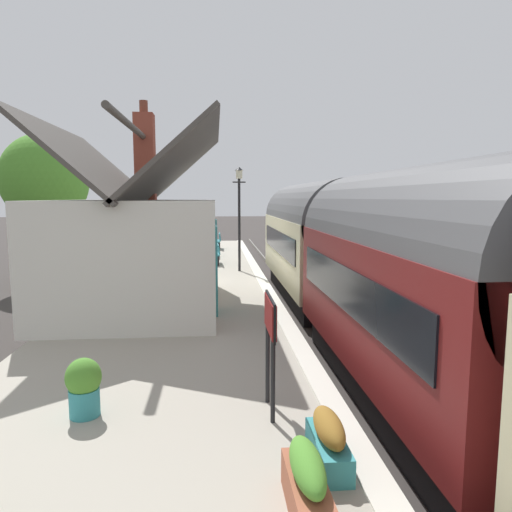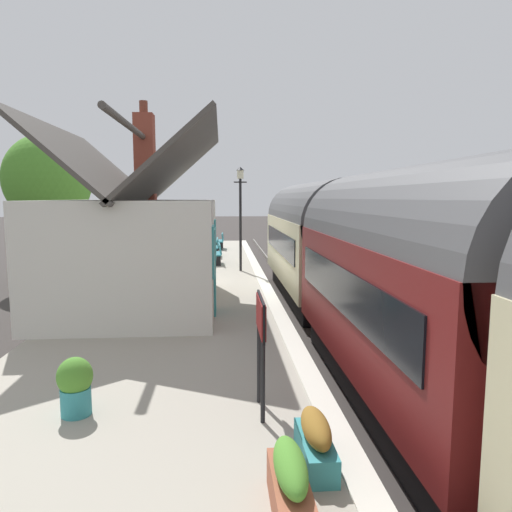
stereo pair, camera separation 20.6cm
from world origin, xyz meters
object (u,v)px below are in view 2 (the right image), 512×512
at_px(planter_edge_near, 151,251).
at_px(lamp_post_platform, 240,200).
at_px(station_building, 137,248).
at_px(planter_bench_left, 205,243).
at_px(station_sign_board, 261,325).
at_px(planter_bench_right, 75,385).
at_px(tree_behind_building, 48,180).
at_px(bench_near_building, 217,253).
at_px(planter_by_door, 290,485).
at_px(bench_mid_platform, 221,241).
at_px(planter_edge_far, 168,248).
at_px(planter_corner_building, 316,441).
at_px(train, 407,280).
at_px(bench_by_lamp, 215,247).

xyz_separation_m(planter_edge_near, lamp_post_platform, (-3.85, -4.04, 2.39)).
distance_m(station_building, planter_bench_left, 14.01).
height_order(station_building, station_sign_board, station_building).
relative_size(planter_bench_right, tree_behind_building, 0.12).
relative_size(bench_near_building, planter_edge_near, 1.89).
relative_size(planter_by_door, planter_edge_near, 1.38).
distance_m(bench_mid_platform, planter_edge_far, 3.45).
bearing_deg(planter_bench_right, tree_behind_building, 20.37).
height_order(station_building, planter_bench_right, station_building).
bearing_deg(planter_corner_building, planter_bench_right, 64.89).
height_order(planter_edge_near, lamp_post_platform, lamp_post_platform).
bearing_deg(planter_edge_near, planter_corner_building, -166.00).
bearing_deg(station_sign_board, planter_edge_far, 10.31).
height_order(planter_edge_near, planter_bench_left, planter_edge_near).
height_order(planter_bench_right, station_sign_board, station_sign_board).
xyz_separation_m(bench_near_building, lamp_post_platform, (-1.97, -0.93, 2.30)).
xyz_separation_m(planter_by_door, tree_behind_building, (16.81, 7.97, 3.29)).
relative_size(planter_edge_far, station_sign_board, 0.53).
bearing_deg(planter_bench_left, planter_corner_building, -174.87).
xyz_separation_m(train, bench_near_building, (11.64, 3.68, -0.83)).
bearing_deg(train, planter_bench_left, 13.98).
xyz_separation_m(station_building, bench_near_building, (7.76, -2.01, -1.08)).
relative_size(bench_mid_platform, planter_by_door, 1.36).
bearing_deg(planter_corner_building, bench_near_building, 4.42).
height_order(planter_bench_left, planter_corner_building, planter_bench_left).
relative_size(planter_bench_right, planter_corner_building, 0.82).
bearing_deg(planter_corner_building, lamp_post_platform, 1.13).
relative_size(lamp_post_platform, tree_behind_building, 0.63).
bearing_deg(tree_behind_building, station_building, -148.36).
bearing_deg(planter_edge_near, station_building, -173.44).
distance_m(planter_bench_right, planter_corner_building, 3.23).
relative_size(planter_edge_far, planter_bench_right, 1.07).
distance_m(planter_edge_near, tree_behind_building, 5.31).
bearing_deg(bench_by_lamp, planter_edge_far, 65.98).
relative_size(planter_edge_far, planter_edge_near, 1.11).
bearing_deg(planter_bench_left, planter_edge_far, 142.96).
bearing_deg(lamp_post_platform, planter_bench_left, 11.62).
bearing_deg(station_sign_board, lamp_post_platform, -1.02).
height_order(planter_edge_far, planter_by_door, planter_by_door).
bearing_deg(bench_near_building, planter_edge_near, 58.97).
bearing_deg(station_sign_board, station_building, 23.13).
distance_m(station_building, bench_near_building, 8.09).
bearing_deg(planter_edge_near, bench_near_building, -121.03).
bearing_deg(bench_by_lamp, planter_bench_left, 10.21).
relative_size(bench_mid_platform, lamp_post_platform, 0.35).
distance_m(bench_by_lamp, planter_by_door, 18.89).
xyz_separation_m(planter_corner_building, station_sign_board, (1.28, 0.48, 0.92)).
distance_m(station_sign_board, tree_behind_building, 16.88).
xyz_separation_m(train, planter_by_door, (-4.56, 2.88, -1.01)).
distance_m(planter_by_door, planter_corner_building, 0.88).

